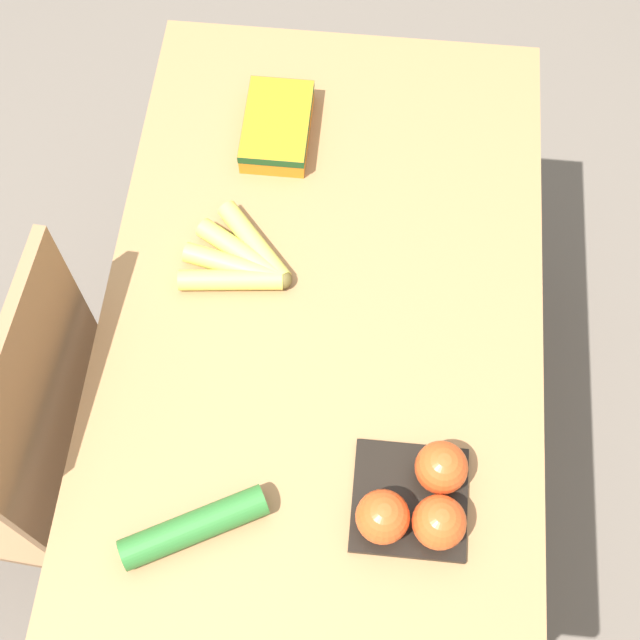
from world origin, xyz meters
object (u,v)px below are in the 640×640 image
(carrot_bag, at_px, (277,125))
(cucumber_near, at_px, (194,527))
(banana_bunch, at_px, (242,261))
(chair, at_px, (22,440))
(tomato_pack, at_px, (419,502))

(carrot_bag, bearing_deg, cucumber_near, 177.30)
(carrot_bag, bearing_deg, banana_bunch, 174.52)
(chair, relative_size, carrot_bag, 5.25)
(cucumber_near, bearing_deg, tomato_pack, -78.67)
(banana_bunch, bearing_deg, tomato_pack, -140.82)
(chair, bearing_deg, banana_bunch, 127.21)
(tomato_pack, height_order, carrot_bag, tomato_pack)
(banana_bunch, relative_size, cucumber_near, 0.88)
(banana_bunch, xyz_separation_m, cucumber_near, (-0.45, 0.01, 0.01))
(banana_bunch, distance_m, carrot_bag, 0.28)
(tomato_pack, height_order, cucumber_near, tomato_pack)
(chair, relative_size, cucumber_near, 4.51)
(chair, bearing_deg, carrot_bag, 145.80)
(tomato_pack, relative_size, carrot_bag, 0.93)
(chair, xyz_separation_m, carrot_bag, (0.54, -0.43, 0.30))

